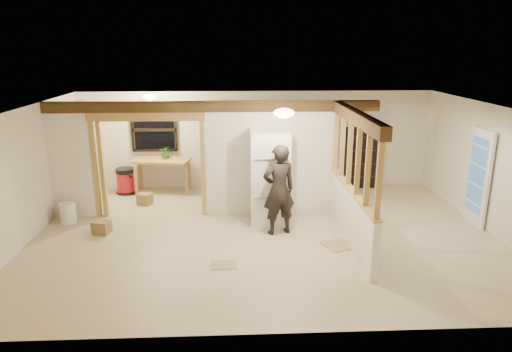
{
  "coord_description": "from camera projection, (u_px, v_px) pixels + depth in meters",
  "views": [
    {
      "loc": [
        -0.56,
        -8.36,
        3.6
      ],
      "look_at": [
        -0.14,
        0.4,
        1.09
      ],
      "focal_mm": 32.0,
      "sensor_mm": 36.0,
      "label": 1
    }
  ],
  "objects": [
    {
      "name": "refrigerator",
      "position": [
        269.0,
        176.0,
        9.5
      ],
      "size": [
        0.8,
        0.78,
        1.95
      ],
      "primitive_type": "cube",
      "color": "white",
      "rests_on": "floor"
    },
    {
      "name": "french_door",
      "position": [
        478.0,
        177.0,
        9.35
      ],
      "size": [
        0.12,
        0.86,
        2.0
      ],
      "primitive_type": "cube",
      "color": "white",
      "rests_on": "floor"
    },
    {
      "name": "wall_back",
      "position": [
        256.0,
        140.0,
        11.82
      ],
      "size": [
        9.0,
        0.01,
        2.5
      ],
      "primitive_type": "cube",
      "color": "silver",
      "rests_on": "floor"
    },
    {
      "name": "ceiling_dome_main",
      "position": [
        284.0,
        113.0,
        7.89
      ],
      "size": [
        0.36,
        0.36,
        0.16
      ],
      "primitive_type": "ellipsoid",
      "color": "#FFEABF",
      "rests_on": "ceiling"
    },
    {
      "name": "bookshelf",
      "position": [
        360.0,
        158.0,
        11.87
      ],
      "size": [
        0.79,
        0.26,
        1.58
      ],
      "primitive_type": "cube",
      "color": "black",
      "rests_on": "floor"
    },
    {
      "name": "box_util_b",
      "position": [
        90.0,
        200.0,
        10.62
      ],
      "size": [
        0.31,
        0.31,
        0.27
      ],
      "primitive_type": "cube",
      "rotation": [
        0.0,
        0.0,
        -0.06
      ],
      "color": "olive",
      "rests_on": "floor"
    },
    {
      "name": "header_beam_back",
      "position": [
        213.0,
        107.0,
        9.49
      ],
      "size": [
        7.0,
        0.18,
        0.22
      ],
      "primitive_type": "cube",
      "color": "#4C351A",
      "rests_on": "ceiling"
    },
    {
      "name": "bucket",
      "position": [
        68.0,
        213.0,
        9.61
      ],
      "size": [
        0.34,
        0.34,
        0.42
      ],
      "primitive_type": "cylinder",
      "rotation": [
        0.0,
        0.0,
        0.02
      ],
      "color": "silver",
      "rests_on": "floor"
    },
    {
      "name": "stud_partition",
      "position": [
        354.0,
        157.0,
        8.27
      ],
      "size": [
        0.14,
        3.2,
        1.32
      ],
      "primitive_type": "cube",
      "color": "tan",
      "rests_on": "pony_wall"
    },
    {
      "name": "wall_front",
      "position": [
        282.0,
        245.0,
        5.57
      ],
      "size": [
        9.0,
        0.01,
        2.5
      ],
      "primitive_type": "cube",
      "color": "silver",
      "rests_on": "floor"
    },
    {
      "name": "pony_wall",
      "position": [
        350.0,
        216.0,
        8.59
      ],
      "size": [
        0.12,
        3.2,
        1.0
      ],
      "primitive_type": "cube",
      "color": "silver",
      "rests_on": "floor"
    },
    {
      "name": "wall_left",
      "position": [
        24.0,
        177.0,
        8.49
      ],
      "size": [
        0.01,
        6.5,
        2.5
      ],
      "primitive_type": "cube",
      "color": "silver",
      "rests_on": "floor"
    },
    {
      "name": "shop_vac",
      "position": [
        126.0,
        181.0,
        11.47
      ],
      "size": [
        0.62,
        0.62,
        0.66
      ],
      "primitive_type": "cylinder",
      "rotation": [
        0.0,
        0.0,
        -0.26
      ],
      "color": "#A3121E",
      "rests_on": "floor"
    },
    {
      "name": "potted_plant",
      "position": [
        166.0,
        152.0,
        11.45
      ],
      "size": [
        0.34,
        0.3,
        0.34
      ],
      "primitive_type": "imported",
      "rotation": [
        0.0,
        0.0,
        -0.13
      ],
      "color": "#256426",
      "rests_on": "work_table"
    },
    {
      "name": "box_front",
      "position": [
        102.0,
        227.0,
        9.05
      ],
      "size": [
        0.38,
        0.34,
        0.26
      ],
      "primitive_type": "cube",
      "rotation": [
        0.0,
        0.0,
        -0.26
      ],
      "color": "olive",
      "rests_on": "floor"
    },
    {
      "name": "header_beam_right",
      "position": [
        356.0,
        117.0,
        8.07
      ],
      "size": [
        0.18,
        3.3,
        0.22
      ],
      "primitive_type": "cube",
      "color": "#4C351A",
      "rests_on": "ceiling"
    },
    {
      "name": "partition_center",
      "position": [
        270.0,
        159.0,
        9.86
      ],
      "size": [
        2.8,
        0.12,
        2.5
      ],
      "primitive_type": "cube",
      "color": "silver",
      "rests_on": "floor"
    },
    {
      "name": "box_util_a",
      "position": [
        145.0,
        199.0,
        10.72
      ],
      "size": [
        0.38,
        0.36,
        0.26
      ],
      "primitive_type": "cube",
      "rotation": [
        0.0,
        0.0,
        -0.39
      ],
      "color": "olive",
      "rests_on": "floor"
    },
    {
      "name": "hanging_bulb",
      "position": [
        168.0,
        114.0,
        9.89
      ],
      "size": [
        0.07,
        0.07,
        0.07
      ],
      "primitive_type": "ellipsoid",
      "color": "#FFD88C",
      "rests_on": "ceiling"
    },
    {
      "name": "work_table",
      "position": [
        163.0,
        176.0,
        11.56
      ],
      "size": [
        1.47,
        0.95,
        0.86
      ],
      "primitive_type": "cube",
      "rotation": [
        0.0,
        0.0,
        -0.21
      ],
      "color": "tan",
      "rests_on": "floor"
    },
    {
      "name": "woman",
      "position": [
        279.0,
        190.0,
        8.86
      ],
      "size": [
        0.75,
        0.6,
        1.81
      ],
      "primitive_type": "imported",
      "rotation": [
        0.0,
        0.0,
        3.43
      ],
      "color": "black",
      "rests_on": "floor"
    },
    {
      "name": "partition_left_stub",
      "position": [
        70.0,
        161.0,
        9.66
      ],
      "size": [
        0.9,
        0.12,
        2.5
      ],
      "primitive_type": "cube",
      "color": "silver",
      "rests_on": "floor"
    },
    {
      "name": "floor_panel_far",
      "position": [
        224.0,
        265.0,
        7.76
      ],
      "size": [
        0.46,
        0.38,
        0.01
      ],
      "primitive_type": "cube",
      "rotation": [
        0.0,
        0.0,
        0.09
      ],
      "color": "tan",
      "rests_on": "floor"
    },
    {
      "name": "ceiling",
      "position": [
        265.0,
        108.0,
        8.35
      ],
      "size": [
        9.0,
        6.5,
        0.01
      ],
      "primitive_type": "cube",
      "color": "white"
    },
    {
      "name": "window_back",
      "position": [
        154.0,
        130.0,
        11.54
      ],
      "size": [
        1.12,
        0.1,
        1.1
      ],
      "primitive_type": "cube",
      "color": "black",
      "rests_on": "wall_back"
    },
    {
      "name": "doorway_frame",
      "position": [
        149.0,
        167.0,
        9.78
      ],
      "size": [
        2.46,
        0.14,
        2.2
      ],
      "primitive_type": "cube",
      "color": "tan",
      "rests_on": "floor"
    },
    {
      "name": "floor_panel_near",
      "position": [
        338.0,
        245.0,
        8.52
      ],
      "size": [
        0.65,
        0.65,
        0.02
      ],
      "primitive_type": "cube",
      "rotation": [
        0.0,
        0.0,
        0.37
      ],
      "color": "tan",
      "rests_on": "floor"
    },
    {
      "name": "floor",
      "position": [
        264.0,
        234.0,
        9.04
      ],
      "size": [
        9.0,
        6.5,
        0.01
      ],
      "primitive_type": "cube",
      "color": "#C3B191",
      "rests_on": "ground"
    },
    {
      "name": "wall_right",
      "position": [
        494.0,
        171.0,
        8.9
      ],
      "size": [
        0.01,
        6.5,
        2.5
      ],
      "primitive_type": "cube",
      "color": "silver",
      "rests_on": "floor"
    },
    {
      "name": "ceiling_dome_util",
      "position": [
        150.0,
        96.0,
        10.45
      ],
      "size": [
        0.32,
        0.32,
        0.14
      ],
      "primitive_type": "ellipsoid",
      "color": "#FFEABF",
      "rests_on": "ceiling"
    }
  ]
}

